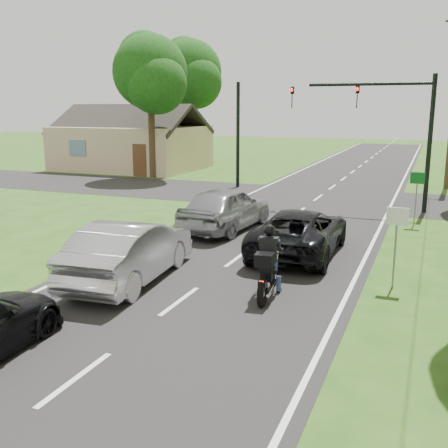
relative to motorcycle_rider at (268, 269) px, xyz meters
The scene contains 14 objects.
ground 2.30m from the motorcycle_rider, 149.25° to the right, with size 140.00×140.00×0.00m, color #234914.
road 9.11m from the motorcycle_rider, 101.95° to the left, with size 8.00×100.00×0.01m, color black.
cross_road 15.02m from the motorcycle_rider, 97.20° to the left, with size 60.00×7.00×0.01m, color black.
motorcycle_rider is the anchor object (origin of this frame).
dark_suv 4.10m from the motorcycle_rider, 93.00° to the left, with size 2.40×5.21×1.45m, color black.
silver_sedan 3.82m from the motorcycle_rider, behind, with size 1.74×4.99×1.64m, color silver.
silver_suv 7.36m from the motorcycle_rider, 119.82° to the left, with size 1.99×4.95×1.69m, color #92959A.
traffic_signal 13.40m from the motorcycle_rider, 83.54° to the left, with size 6.38×0.44×6.00m.
signal_pole_far 18.45m from the motorcycle_rider, 112.75° to the left, with size 0.20×0.20×6.00m, color black.
sign_white 3.49m from the motorcycle_rider, 33.43° to the left, with size 0.55×0.07×2.12m.
sign_green 10.35m from the motorcycle_rider, 72.97° to the left, with size 0.55×0.07×2.12m.
tree_left_near 23.82m from the motorcycle_rider, 126.10° to the left, with size 5.12×4.96×9.22m.
tree_left_far 33.23m from the motorcycle_rider, 118.54° to the left, with size 5.76×5.58×10.14m.
house 29.06m from the motorcycle_rider, 128.01° to the left, with size 10.20×8.00×4.84m.
Camera 1 is at (5.45, -10.69, 4.59)m, focal length 42.00 mm.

